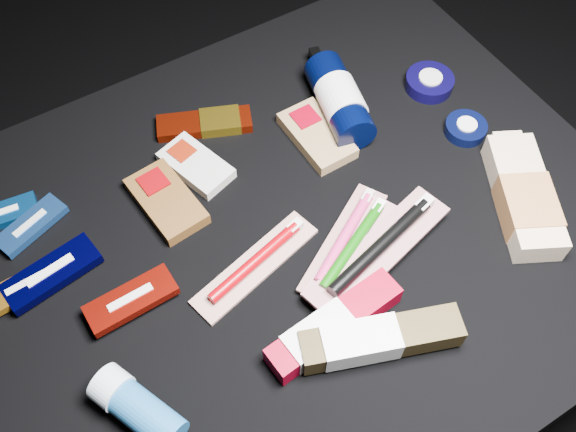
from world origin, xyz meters
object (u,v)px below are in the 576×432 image
bodywash_bottle (524,198)px  toothpaste_carton_red (329,329)px  lotion_bottle (339,100)px  deodorant_stick (137,408)px

bodywash_bottle → toothpaste_carton_red: bearing=-149.0°
lotion_bottle → toothpaste_carton_red: (-0.22, -0.30, -0.01)m
bodywash_bottle → deodorant_stick: deodorant_stick is taller
toothpaste_carton_red → lotion_bottle: bearing=49.1°
lotion_bottle → deodorant_stick: bearing=-136.2°
bodywash_bottle → toothpaste_carton_red: size_ratio=1.07×
bodywash_bottle → toothpaste_carton_red: 0.35m
deodorant_stick → toothpaste_carton_red: (0.25, -0.03, -0.01)m
toothpaste_carton_red → deodorant_stick: bearing=167.3°
lotion_bottle → bodywash_bottle: (0.13, -0.28, -0.01)m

